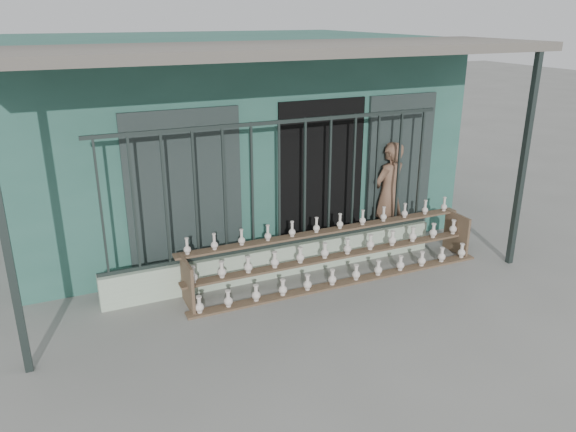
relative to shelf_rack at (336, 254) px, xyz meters
name	(u,v)px	position (x,y,z in m)	size (l,w,h in m)	color
ground	(321,316)	(-0.70, -0.89, -0.36)	(60.00, 60.00, 0.00)	slate
workshop_building	(215,128)	(-0.70, 3.34, 1.26)	(7.40, 6.60, 3.21)	#2A594D
parapet_wall	(279,260)	(-0.70, 0.41, -0.14)	(5.00, 0.20, 0.45)	#ACC2A6
security_fence	(279,185)	(-0.70, 0.41, 0.99)	(5.00, 0.04, 1.80)	#283330
shelf_rack	(336,254)	(0.00, 0.00, 0.00)	(4.50, 0.68, 0.85)	brown
elderly_woman	(389,194)	(1.35, 0.76, 0.49)	(0.62, 0.41, 1.70)	brown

